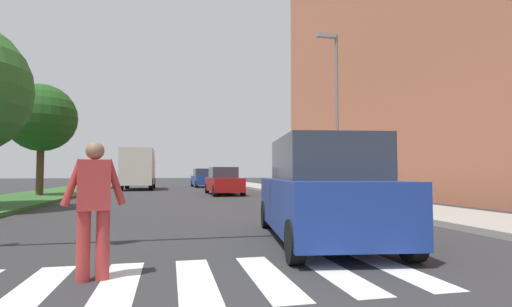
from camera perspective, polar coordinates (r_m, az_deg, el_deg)
ground_plane at (r=28.47m, az=-11.95°, el=-5.42°), size 140.00×140.00×0.00m
crosswalk at (r=4.99m, az=-8.85°, el=-17.99°), size 5.85×2.20×0.01m
median_strip at (r=27.31m, az=-26.92°, el=-5.13°), size 3.97×64.00×0.15m
tree_far at (r=23.28m, az=-29.08°, el=4.58°), size 3.53×3.53×5.81m
apartment_block_right at (r=28.97m, az=27.87°, el=18.51°), size 12.99×29.11×23.41m
sidewalk_right at (r=27.62m, az=4.06°, el=-5.40°), size 3.00×64.00×0.15m
street_lamp_right at (r=18.07m, az=11.56°, el=7.68°), size 1.02×0.24×7.50m
pedestrian_performer at (r=5.17m, az=-22.78°, el=-6.81°), size 0.75×0.29×1.69m
suv_crossing at (r=7.55m, az=9.79°, el=-5.69°), size 2.53×4.82×1.97m
sedan_midblock at (r=23.32m, az=-4.81°, el=-4.18°), size 1.88×4.63×1.64m
sedan_distant at (r=35.76m, az=-7.77°, el=-3.67°), size 2.11×4.33×1.68m
truck_box_delivery at (r=31.49m, az=-16.95°, el=-2.13°), size 2.40×6.20×3.10m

